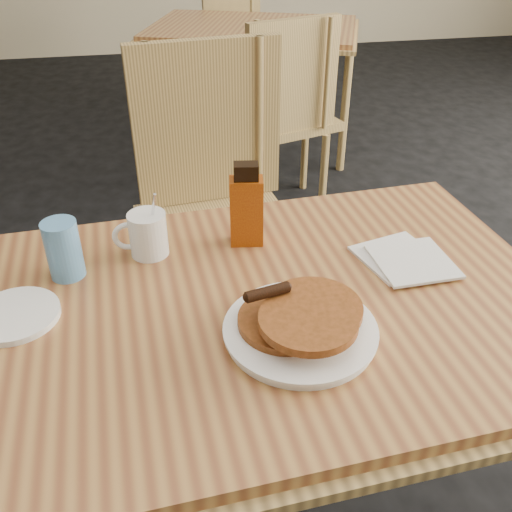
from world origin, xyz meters
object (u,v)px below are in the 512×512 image
(syrup_bottle, at_px, (246,207))
(blue_tumbler, at_px, (63,249))
(chair_neighbor_far, at_px, (234,39))
(main_table, at_px, (265,319))
(chair_neighbor_near, at_px, (286,104))
(pancake_plate, at_px, (301,324))
(neighbor_table, at_px, (253,34))
(chair_main_far, at_px, (214,185))
(coffee_mug, at_px, (147,233))

(syrup_bottle, relative_size, blue_tumbler, 1.54)
(chair_neighbor_far, xyz_separation_m, blue_tumbler, (-0.79, -2.94, 0.30))
(main_table, distance_m, blue_tumbler, 0.41)
(chair_neighbor_near, relative_size, pancake_plate, 3.58)
(neighbor_table, bearing_deg, main_table, -99.95)
(chair_neighbor_near, xyz_separation_m, syrup_bottle, (-0.43, -1.40, 0.27))
(blue_tumbler, bearing_deg, pancake_plate, -32.64)
(chair_main_far, xyz_separation_m, blue_tumbler, (-0.36, -0.61, 0.20))
(neighbor_table, bearing_deg, syrup_bottle, -100.83)
(main_table, xyz_separation_m, syrup_bottle, (0.00, 0.21, 0.13))
(chair_main_far, height_order, syrup_bottle, chair_main_far)
(main_table, xyz_separation_m, chair_neighbor_far, (0.42, 3.09, -0.20))
(chair_neighbor_far, distance_m, blue_tumbler, 3.06)
(chair_main_far, height_order, blue_tumbler, chair_main_far)
(pancake_plate, bearing_deg, neighbor_table, 81.39)
(blue_tumbler, bearing_deg, chair_neighbor_far, 75.03)
(neighbor_table, xyz_separation_m, chair_main_far, (-0.41, -1.57, -0.09))
(chair_neighbor_far, height_order, syrup_bottle, syrup_bottle)
(neighbor_table, xyz_separation_m, blue_tumbler, (-0.77, -2.19, 0.10))
(neighbor_table, height_order, syrup_bottle, syrup_bottle)
(chair_neighbor_far, distance_m, syrup_bottle, 2.93)
(main_table, height_order, blue_tumbler, blue_tumbler)
(chair_neighbor_near, bearing_deg, chair_neighbor_far, 73.02)
(chair_main_far, xyz_separation_m, chair_neighbor_near, (0.43, 0.84, -0.05))
(neighbor_table, bearing_deg, chair_neighbor_near, -88.66)
(neighbor_table, xyz_separation_m, coffee_mug, (-0.62, -2.14, 0.09))
(main_table, height_order, neighbor_table, same)
(pancake_plate, bearing_deg, main_table, 111.00)
(main_table, bearing_deg, neighbor_table, 80.05)
(blue_tumbler, bearing_deg, neighbor_table, 70.55)
(main_table, bearing_deg, chair_neighbor_near, 75.14)
(chair_neighbor_near, bearing_deg, coffee_mug, -131.26)
(main_table, relative_size, coffee_mug, 8.21)
(chair_main_far, bearing_deg, syrup_bottle, -95.89)
(pancake_plate, relative_size, syrup_bottle, 1.45)
(chair_neighbor_near, bearing_deg, main_table, -121.98)
(neighbor_table, xyz_separation_m, syrup_bottle, (-0.41, -2.13, 0.13))
(neighbor_table, relative_size, pancake_plate, 4.97)
(coffee_mug, bearing_deg, pancake_plate, -52.01)
(neighbor_table, distance_m, chair_neighbor_far, 0.78)
(chair_neighbor_near, relative_size, blue_tumbler, 7.98)
(main_table, distance_m, neighbor_table, 2.38)
(neighbor_table, xyz_separation_m, chair_neighbor_far, (0.01, 0.75, -0.19))
(chair_neighbor_near, xyz_separation_m, coffee_mug, (-0.63, -1.41, 0.24))
(chair_neighbor_far, bearing_deg, coffee_mug, -109.66)
(neighbor_table, height_order, chair_main_far, chair_main_far)
(neighbor_table, distance_m, syrup_bottle, 2.18)
(main_table, height_order, chair_neighbor_far, chair_neighbor_far)
(pancake_plate, xyz_separation_m, syrup_bottle, (-0.04, 0.31, 0.06))
(chair_main_far, distance_m, coffee_mug, 0.63)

